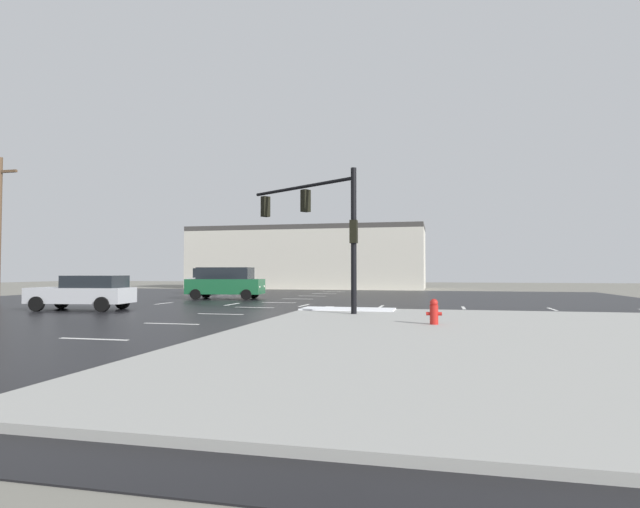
# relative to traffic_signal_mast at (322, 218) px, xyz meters

# --- Properties ---
(ground_plane) EXTENTS (120.00, 120.00, 0.00)m
(ground_plane) POSITION_rel_traffic_signal_mast_xyz_m (-4.10, 5.11, -4.02)
(ground_plane) COLOR slate
(road_asphalt) EXTENTS (44.00, 44.00, 0.02)m
(road_asphalt) POSITION_rel_traffic_signal_mast_xyz_m (-4.10, 5.11, -4.01)
(road_asphalt) COLOR black
(road_asphalt) RESTS_ON ground_plane
(sidewalk_corner) EXTENTS (18.00, 18.00, 0.14)m
(sidewalk_corner) POSITION_rel_traffic_signal_mast_xyz_m (7.90, -6.89, -3.95)
(sidewalk_corner) COLOR #9E9E99
(sidewalk_corner) RESTS_ON ground_plane
(snow_strip_curbside) EXTENTS (4.00, 1.60, 0.06)m
(snow_strip_curbside) POSITION_rel_traffic_signal_mast_xyz_m (0.90, 1.11, -3.85)
(snow_strip_curbside) COLOR white
(snow_strip_curbside) RESTS_ON sidewalk_corner
(lane_markings) EXTENTS (36.15, 36.15, 0.01)m
(lane_markings) POSITION_rel_traffic_signal_mast_xyz_m (-2.90, 3.74, -3.99)
(lane_markings) COLOR silver
(lane_markings) RESTS_ON road_asphalt
(traffic_signal_mast) EXTENTS (5.35, 3.54, 5.71)m
(traffic_signal_mast) POSITION_rel_traffic_signal_mast_xyz_m (0.00, 0.00, 0.00)
(traffic_signal_mast) COLOR black
(traffic_signal_mast) RESTS_ON sidewalk_corner
(fire_hydrant) EXTENTS (0.48, 0.26, 0.79)m
(fire_hydrant) POSITION_rel_traffic_signal_mast_xyz_m (4.55, -4.29, -3.48)
(fire_hydrant) COLOR red
(fire_hydrant) RESTS_ON sidewalk_corner
(strip_building_background) EXTENTS (24.75, 8.00, 6.53)m
(strip_building_background) POSITION_rel_traffic_signal_mast_xyz_m (-8.90, 32.38, -0.75)
(strip_building_background) COLOR beige
(strip_building_background) RESTS_ON ground_plane
(sedan_silver) EXTENTS (4.68, 2.44, 1.58)m
(sedan_silver) POSITION_rel_traffic_signal_mast_xyz_m (-11.06, -0.25, -3.16)
(sedan_silver) COLOR #B7BABF
(sedan_silver) RESTS_ON road_asphalt
(suv_green) EXTENTS (4.98, 2.58, 2.03)m
(suv_green) POSITION_rel_traffic_signal_mast_xyz_m (-8.62, 10.07, -2.93)
(suv_green) COLOR #195933
(suv_green) RESTS_ON road_asphalt
(suv_white) EXTENTS (2.58, 4.99, 2.03)m
(suv_white) POSITION_rel_traffic_signal_mast_xyz_m (-13.26, 18.33, -2.93)
(suv_white) COLOR white
(suv_white) RESTS_ON road_asphalt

